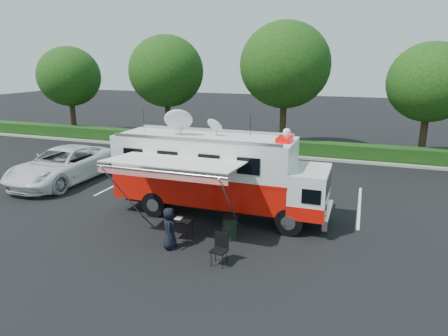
{
  "coord_description": "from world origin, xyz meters",
  "views": [
    {
      "loc": [
        5.34,
        -14.71,
        6.27
      ],
      "look_at": [
        0.0,
        0.5,
        1.9
      ],
      "focal_mm": 32.0,
      "sensor_mm": 36.0,
      "label": 1
    }
  ],
  "objects_px": {
    "white_suv": "(65,181)",
    "folding_table": "(179,220)",
    "trash_bin": "(230,228)",
    "command_truck": "(218,173)"
  },
  "relations": [
    {
      "from": "white_suv",
      "to": "trash_bin",
      "type": "relative_size",
      "value": 7.61
    },
    {
      "from": "command_truck",
      "to": "folding_table",
      "type": "xyz_separation_m",
      "value": [
        -0.48,
        -2.73,
        -1.06
      ]
    },
    {
      "from": "command_truck",
      "to": "folding_table",
      "type": "height_order",
      "value": "command_truck"
    },
    {
      "from": "trash_bin",
      "to": "white_suv",
      "type": "bearing_deg",
      "value": 160.32
    },
    {
      "from": "white_suv",
      "to": "folding_table",
      "type": "xyz_separation_m",
      "value": [
        8.88,
        -4.44,
        0.75
      ]
    },
    {
      "from": "folding_table",
      "to": "white_suv",
      "type": "bearing_deg",
      "value": 153.43
    },
    {
      "from": "white_suv",
      "to": "folding_table",
      "type": "bearing_deg",
      "value": -25.78
    },
    {
      "from": "white_suv",
      "to": "trash_bin",
      "type": "height_order",
      "value": "white_suv"
    },
    {
      "from": "command_truck",
      "to": "trash_bin",
      "type": "xyz_separation_m",
      "value": [
        1.21,
        -2.07,
        -1.38
      ]
    },
    {
      "from": "command_truck",
      "to": "trash_bin",
      "type": "distance_m",
      "value": 2.76
    }
  ]
}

